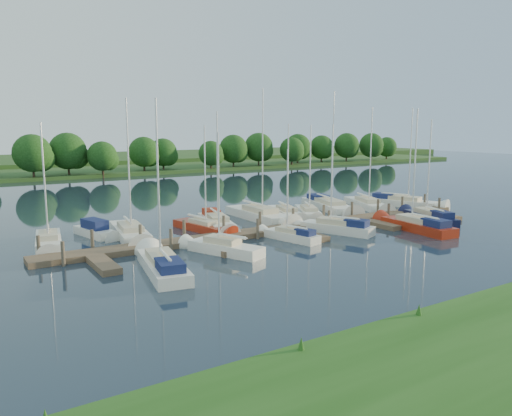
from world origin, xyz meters
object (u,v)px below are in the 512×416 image
dock (291,230)px  sailboat_n_0 (49,243)px  motorboat (96,232)px  sailboat_s_2 (290,236)px  sailboat_n_5 (261,217)px

dock → sailboat_n_0: bearing=163.0°
motorboat → sailboat_s_2: (12.32, -9.24, -0.04)m
sailboat_n_0 → sailboat_s_2: (16.12, -7.73, 0.04)m
sailboat_n_5 → sailboat_s_2: size_ratio=1.72×
dock → motorboat: (-14.01, 6.96, 0.15)m
sailboat_n_0 → sailboat_n_5: bearing=-168.7°
sailboat_s_2 → sailboat_n_0: bearing=141.0°
sailboat_n_0 → sailboat_n_5: size_ratio=0.74×
dock → sailboat_n_5: sailboat_n_5 is taller
motorboat → sailboat_s_2: bearing=129.6°
dock → sailboat_s_2: bearing=-126.6°
motorboat → sailboat_n_5: sailboat_n_5 is taller
sailboat_n_0 → motorboat: (3.80, 1.50, 0.08)m
sailboat_n_0 → motorboat: sailboat_n_0 is taller
sailboat_s_2 → motorboat: bearing=129.8°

